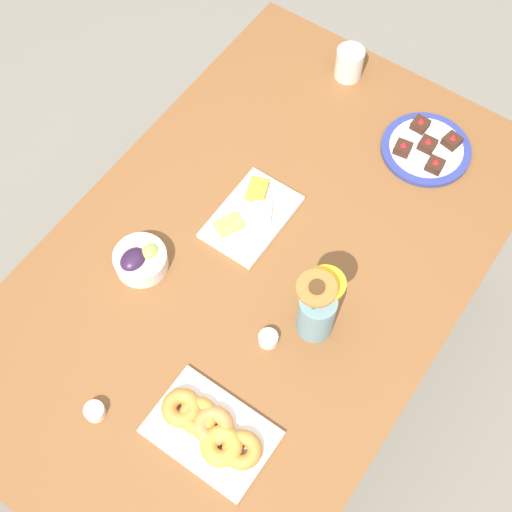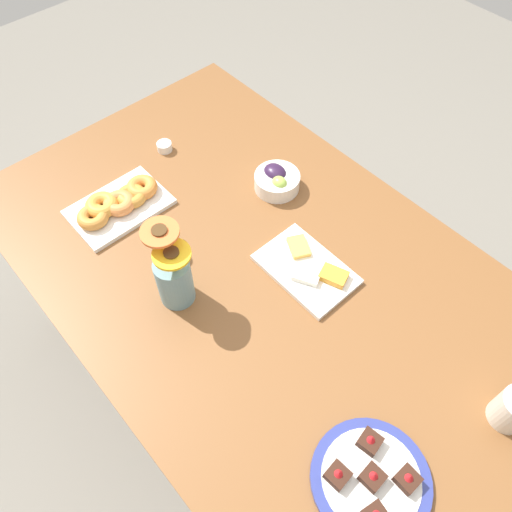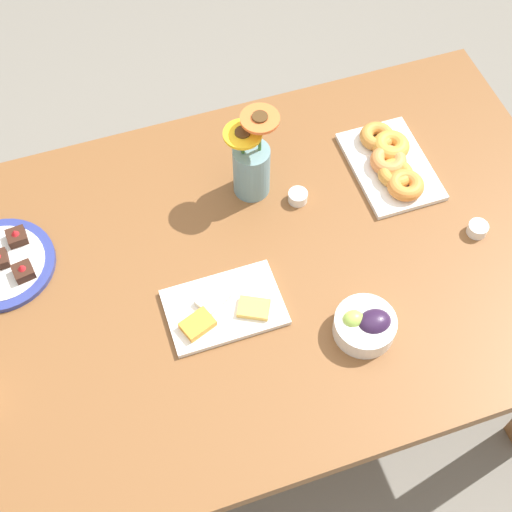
{
  "view_description": "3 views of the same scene",
  "coord_description": "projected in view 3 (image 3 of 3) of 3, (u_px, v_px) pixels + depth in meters",
  "views": [
    {
      "loc": [
        -0.69,
        -0.48,
        2.36
      ],
      "look_at": [
        0.0,
        0.0,
        0.78
      ],
      "focal_mm": 50.0,
      "sensor_mm": 36.0,
      "label": 1
    },
    {
      "loc": [
        0.57,
        -0.51,
        1.86
      ],
      "look_at": [
        0.0,
        0.0,
        0.78
      ],
      "focal_mm": 35.0,
      "sensor_mm": 36.0,
      "label": 2
    },
    {
      "loc": [
        0.27,
        0.82,
        2.17
      ],
      "look_at": [
        0.0,
        0.0,
        0.78
      ],
      "focal_mm": 50.0,
      "sensor_mm": 36.0,
      "label": 3
    }
  ],
  "objects": [
    {
      "name": "ground_plane",
      "position": [
        256.0,
        383.0,
        2.3
      ],
      "size": [
        6.0,
        6.0,
        0.0
      ],
      "primitive_type": "plane",
      "color": "slate"
    },
    {
      "name": "dining_table",
      "position": [
        256.0,
        283.0,
        1.74
      ],
      "size": [
        1.6,
        1.0,
        0.74
      ],
      "color": "brown",
      "rests_on": "ground_plane"
    },
    {
      "name": "grape_bowl",
      "position": [
        365.0,
        325.0,
        1.55
      ],
      "size": [
        0.14,
        0.14,
        0.07
      ],
      "color": "white",
      "rests_on": "dining_table"
    },
    {
      "name": "cheese_platter",
      "position": [
        223.0,
        308.0,
        1.6
      ],
      "size": [
        0.26,
        0.17,
        0.03
      ],
      "color": "white",
      "rests_on": "dining_table"
    },
    {
      "name": "croissant_platter",
      "position": [
        391.0,
        162.0,
        1.8
      ],
      "size": [
        0.19,
        0.28,
        0.05
      ],
      "color": "white",
      "rests_on": "dining_table"
    },
    {
      "name": "jam_cup_honey",
      "position": [
        478.0,
        229.0,
        1.7
      ],
      "size": [
        0.05,
        0.05,
        0.03
      ],
      "color": "white",
      "rests_on": "dining_table"
    },
    {
      "name": "jam_cup_berry",
      "position": [
        298.0,
        196.0,
        1.75
      ],
      "size": [
        0.05,
        0.05,
        0.03
      ],
      "color": "white",
      "rests_on": "dining_table"
    },
    {
      "name": "dessert_plate",
      "position": [
        1.0,
        264.0,
        1.66
      ],
      "size": [
        0.25,
        0.25,
        0.05
      ],
      "color": "navy",
      "rests_on": "dining_table"
    },
    {
      "name": "flower_vase",
      "position": [
        251.0,
        166.0,
        1.71
      ],
      "size": [
        0.13,
        0.09,
        0.26
      ],
      "color": "#6B939E",
      "rests_on": "dining_table"
    }
  ]
}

